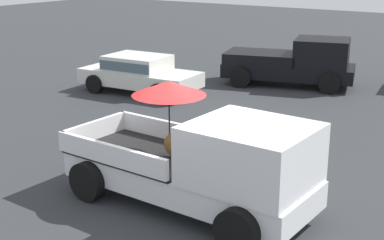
% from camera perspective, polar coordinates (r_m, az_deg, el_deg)
% --- Properties ---
extents(ground_plane, '(80.00, 80.00, 0.00)m').
position_cam_1_polar(ground_plane, '(10.98, -0.48, -8.76)').
color(ground_plane, '#2D3033').
extents(pickup_truck_main, '(5.11, 2.38, 2.36)m').
position_cam_1_polar(pickup_truck_main, '(10.36, 1.54, -4.39)').
color(pickup_truck_main, black).
rests_on(pickup_truck_main, ground).
extents(pickup_truck_red, '(5.11, 3.19, 1.80)m').
position_cam_1_polar(pickup_truck_red, '(20.99, 10.52, 5.88)').
color(pickup_truck_red, black).
rests_on(pickup_truck_red, ground).
extents(parked_sedan_near, '(4.42, 2.23, 1.33)m').
position_cam_1_polar(parked_sedan_near, '(19.67, -5.50, 4.97)').
color(parked_sedan_near, black).
rests_on(parked_sedan_near, ground).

